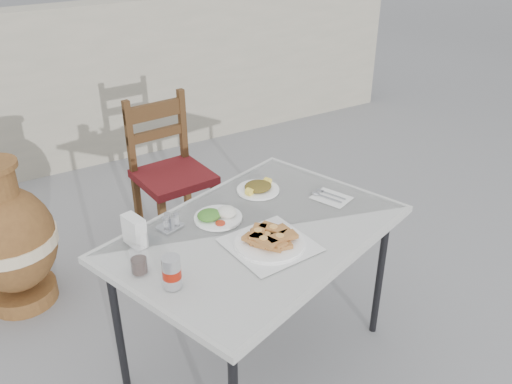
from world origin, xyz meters
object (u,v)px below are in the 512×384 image
cafe_table (258,239)px  terracotta_urn (10,241)px  cola_glass (139,262)px  napkin_holder (134,231)px  salad_chopped_plate (258,188)px  chair (170,172)px  pide_plate (270,239)px  soda_can (172,272)px  condiment_caddy (170,223)px  salad_rice_plate (217,215)px

cafe_table → terracotta_urn: bearing=130.1°
cola_glass → cafe_table: bearing=2.5°
cafe_table → napkin_holder: napkin_holder is taller
salad_chopped_plate → chair: bearing=95.8°
cafe_table → salad_chopped_plate: 0.33m
terracotta_urn → cola_glass: bearing=-72.0°
pide_plate → napkin_holder: (-0.43, 0.27, 0.03)m
soda_can → chair: bearing=67.7°
cafe_table → chair: (0.08, 1.11, -0.19)m
soda_can → napkin_holder: size_ratio=0.98×
pide_plate → terracotta_urn: size_ratio=0.41×
cola_glass → chair: 1.30m
condiment_caddy → terracotta_urn: (-0.54, 0.80, -0.35)m
pide_plate → napkin_holder: 0.51m
cola_glass → chair: size_ratio=0.10×
cafe_table → chair: size_ratio=1.50×
cola_glass → terracotta_urn: terracotta_urn is taller
pide_plate → cola_glass: (-0.48, 0.10, 0.01)m
pide_plate → cafe_table: bearing=80.1°
cafe_table → condiment_caddy: bearing=147.2°
salad_rice_plate → salad_chopped_plate: (0.27, 0.12, -0.00)m
salad_rice_plate → chair: bearing=79.0°
salad_chopped_plate → napkin_holder: napkin_holder is taller
pide_plate → terracotta_urn: bearing=126.3°
chair → napkin_holder: bearing=-123.5°
salad_rice_plate → napkin_holder: 0.35m
napkin_holder → chair: bearing=47.9°
cola_glass → chair: (0.59, 1.13, -0.28)m
salad_rice_plate → soda_can: soda_can is taller
soda_can → chair: 1.40m
cafe_table → soda_can: size_ratio=11.39×
cafe_table → pide_plate: (-0.02, -0.12, 0.08)m
salad_rice_plate → salad_chopped_plate: salad_rice_plate is taller
salad_rice_plate → napkin_holder: bearing=180.0°
pide_plate → soda_can: size_ratio=2.77×
cola_glass → salad_rice_plate: bearing=23.3°
terracotta_urn → soda_can: bearing=-70.9°
salad_chopped_plate → terracotta_urn: (-1.00, 0.72, -0.35)m
pide_plate → terracotta_urn: 1.42m
napkin_holder → terracotta_urn: (-0.38, 0.84, -0.39)m
cafe_table → condiment_caddy: 0.36m
napkin_holder → terracotta_urn: 1.00m
cafe_table → soda_can: soda_can is taller
salad_chopped_plate → condiment_caddy: bearing=-170.0°
pide_plate → napkin_holder: size_ratio=2.72×
salad_chopped_plate → cola_glass: (-0.67, -0.29, 0.02)m
cafe_table → condiment_caddy: (-0.30, 0.19, 0.07)m
condiment_caddy → salad_chopped_plate: bearing=10.0°
condiment_caddy → soda_can: bearing=-112.1°
salad_rice_plate → salad_chopped_plate: 0.30m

